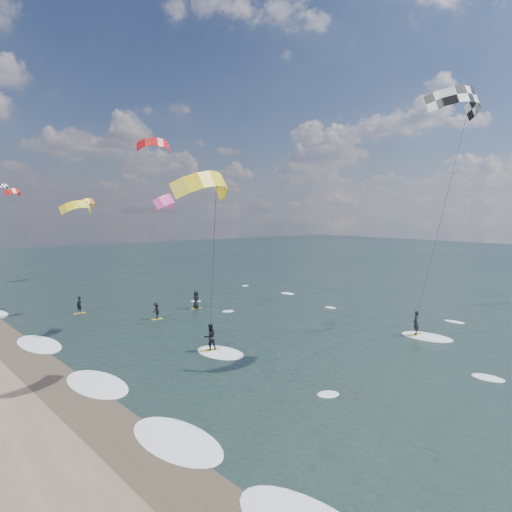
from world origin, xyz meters
TOP-DOWN VIEW (x-y plane):
  - ground at (0.00, 0.00)m, footprint 260.00×260.00m
  - wet_sand_strip at (-12.00, 10.00)m, footprint 3.00×240.00m
  - kitesurfer_near_a at (10.30, 4.79)m, footprint 7.93×8.39m
  - kitesurfer_near_b at (-3.93, 12.15)m, footprint 7.32×8.86m
  - far_kitesurfers at (1.95, 30.22)m, footprint 11.07×7.94m
  - bg_kite_field at (-0.11, 58.90)m, footprint 15.17×70.14m
  - shoreline_surf at (-10.80, 14.75)m, footprint 2.40×79.40m

SIDE VIEW (x-z plane):
  - ground at x=0.00m, z-range 0.00..0.00m
  - shoreline_surf at x=-10.80m, z-range -0.06..0.06m
  - wet_sand_strip at x=-12.00m, z-range 0.00..0.01m
  - far_kitesurfers at x=1.95m, z-range -0.07..1.75m
  - kitesurfer_near_b at x=-3.93m, z-range 1.92..14.63m
  - bg_kite_field at x=-0.11m, z-range 9.16..16.21m
  - kitesurfer_near_a at x=10.30m, z-range 5.05..22.96m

